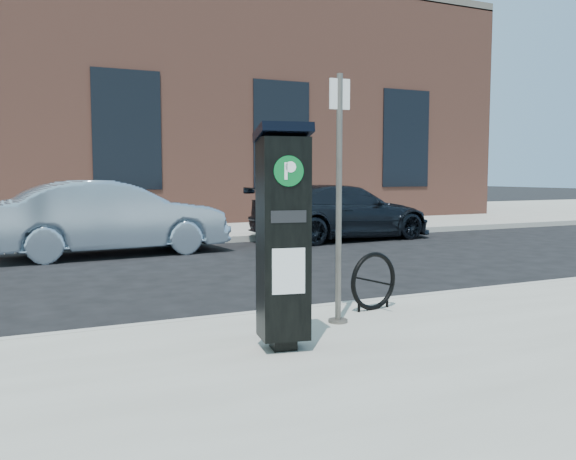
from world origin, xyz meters
TOP-DOWN VIEW (x-y plane):
  - ground at (0.00, 0.00)m, footprint 120.00×120.00m
  - sidewalk_far at (0.00, 14.00)m, footprint 60.00×12.00m
  - curb_near at (0.00, -0.02)m, footprint 60.00×0.12m
  - curb_far at (0.00, 8.02)m, footprint 60.00×0.12m
  - building at (-0.00, 17.00)m, footprint 28.00×10.05m
  - parking_kiosk at (-1.27, -1.47)m, footprint 0.53×0.48m
  - sign_pole at (-0.33, -0.83)m, footprint 0.23×0.21m
  - bike_rack at (0.35, -0.49)m, footprint 0.68×0.17m
  - car_silver at (-1.37, 6.88)m, footprint 4.93×2.07m
  - car_dark at (4.62, 7.40)m, footprint 5.07×2.31m

SIDE VIEW (x-z plane):
  - ground at x=0.00m, z-range 0.00..0.00m
  - sidewalk_far at x=0.00m, z-range 0.00..0.15m
  - curb_near at x=0.00m, z-range -0.01..0.15m
  - curb_far at x=0.00m, z-range -0.01..0.15m
  - bike_rack at x=0.35m, z-range 0.14..0.82m
  - car_dark at x=4.62m, z-range 0.00..1.44m
  - car_silver at x=-1.37m, z-range 0.00..1.59m
  - parking_kiosk at x=-1.27m, z-range 0.18..2.18m
  - sign_pole at x=-0.33m, z-range 0.14..2.73m
  - building at x=0.00m, z-range 0.02..8.27m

